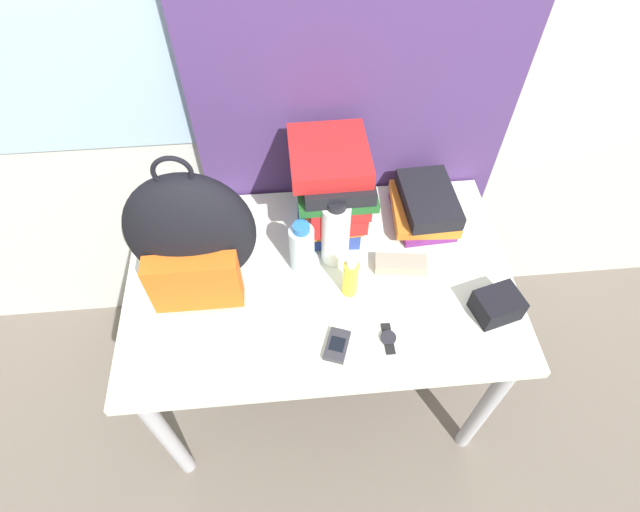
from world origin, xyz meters
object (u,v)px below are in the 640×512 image
sunscreen_bottle (350,277)px  camera_pouch (497,305)px  wristwatch (388,338)px  sports_bottle (336,232)px  book_stack_center (425,206)px  backpack (192,237)px  sunglasses_case (401,264)px  water_bottle (302,248)px  book_stack_left (332,187)px  cell_phone (337,345)px

sunscreen_bottle → camera_pouch: 0.41m
camera_pouch → wristwatch: (-0.31, -0.06, -0.03)m
sports_bottle → camera_pouch: bearing=-28.9°
wristwatch → book_stack_center: bearing=66.2°
sunscreen_bottle → wristwatch: (0.08, -0.16, -0.06)m
backpack → wristwatch: bearing=-25.9°
sports_bottle → sunglasses_case: (0.19, -0.06, -0.10)m
backpack → sunglasses_case: (0.57, -0.01, -0.17)m
water_bottle → wristwatch: 0.35m
book_stack_center → wristwatch: bearing=-113.8°
book_stack_left → wristwatch: size_ratio=3.36×
backpack → water_bottle: backpack is taller
backpack → book_stack_center: 0.72m
book_stack_left → sunscreen_bottle: (0.03, -0.26, -0.10)m
book_stack_center → cell_phone: size_ratio=2.30×
book_stack_center → water_bottle: water_bottle is taller
sunglasses_case → backpack: bearing=178.7°
backpack → cell_phone: 0.48m
book_stack_center → sunscreen_bottle: (-0.27, -0.26, 0.01)m
wristwatch → book_stack_left: bearing=104.8°
cell_phone → sunglasses_case: (0.21, 0.24, 0.01)m
sports_bottle → sunscreen_bottle: 0.14m
book_stack_left → backpack: bearing=-155.5°
sunscreen_bottle → book_stack_center: bearing=43.7°
sports_bottle → sunscreen_bottle: (0.03, -0.13, -0.05)m
water_bottle → backpack: bearing=-175.9°
sports_bottle → sunglasses_case: size_ratio=1.53×
backpack → sunglasses_case: backpack is taller
wristwatch → water_bottle: bearing=128.7°
book_stack_center → water_bottle: bearing=-158.4°
sports_bottle → camera_pouch: size_ratio=1.72×
sunglasses_case → wristwatch: size_ratio=1.69×
camera_pouch → sunglasses_case: bearing=143.5°
water_bottle → cell_phone: water_bottle is taller
book_stack_left → sports_bottle: 0.14m
book_stack_left → water_bottle: (-0.10, -0.16, -0.08)m
backpack → wristwatch: size_ratio=4.95×
sunscreen_bottle → book_stack_left: bearing=95.7°
backpack → book_stack_center: backpack is taller
sunglasses_case → sunscreen_bottle: bearing=-157.2°
water_bottle → sports_bottle: 0.11m
water_bottle → camera_pouch: (0.52, -0.21, -0.05)m
sunglasses_case → wristwatch: sunglasses_case is taller
camera_pouch → wristwatch: camera_pouch is taller
cell_phone → sports_bottle: bearing=85.0°
backpack → camera_pouch: size_ratio=3.30×
wristwatch → camera_pouch: bearing=10.5°
book_stack_left → wristwatch: book_stack_left is taller
sunscreen_bottle → sunglasses_case: size_ratio=0.94×
sunglasses_case → book_stack_left: bearing=134.3°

